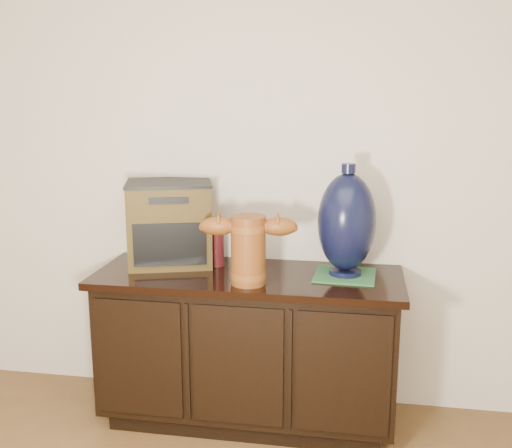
% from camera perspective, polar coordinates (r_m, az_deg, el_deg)
% --- Properties ---
extents(sideboard, '(1.46, 0.56, 0.75)m').
position_cam_1_polar(sideboard, '(2.99, -0.76, -11.53)').
color(sideboard, black).
rests_on(sideboard, ground).
extents(terracotta_vessel, '(0.44, 0.18, 0.31)m').
position_cam_1_polar(terracotta_vessel, '(2.66, -0.74, -2.10)').
color(terracotta_vessel, brown).
rests_on(terracotta_vessel, sideboard).
extents(tv_radio, '(0.49, 0.44, 0.42)m').
position_cam_1_polar(tv_radio, '(3.01, -8.20, 0.09)').
color(tv_radio, '#443111').
rests_on(tv_radio, sideboard).
extents(green_mat, '(0.29, 0.29, 0.01)m').
position_cam_1_polar(green_mat, '(2.85, 8.47, -4.82)').
color(green_mat, '#285A34').
rests_on(green_mat, sideboard).
extents(lamp_base, '(0.28, 0.28, 0.52)m').
position_cam_1_polar(lamp_base, '(2.79, 8.63, 0.13)').
color(lamp_base, black).
rests_on(lamp_base, green_mat).
extents(spray_can, '(0.07, 0.07, 0.20)m').
position_cam_1_polar(spray_can, '(2.97, -3.71, -2.17)').
color(spray_can, '#5E1016').
rests_on(spray_can, sideboard).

